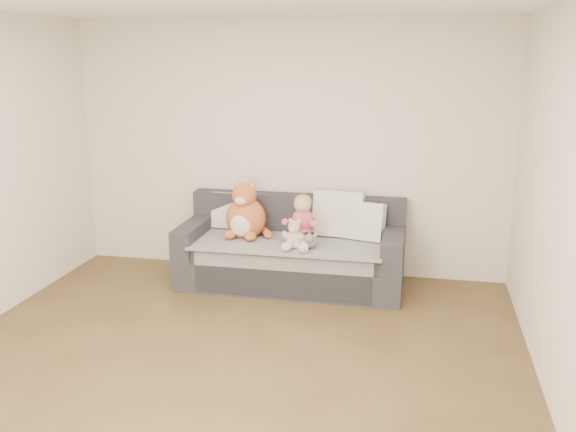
% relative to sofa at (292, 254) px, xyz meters
% --- Properties ---
extents(room_shell, '(5.00, 5.00, 5.00)m').
position_rel_sofa_xyz_m(room_shell, '(-0.13, -1.64, 0.99)').
color(room_shell, brown).
rests_on(room_shell, ground).
extents(sofa, '(2.20, 0.94, 0.85)m').
position_rel_sofa_xyz_m(sofa, '(0.00, 0.00, 0.00)').
color(sofa, '#2D2D33').
rests_on(sofa, ground).
extents(cushion_left, '(0.42, 0.21, 0.39)m').
position_rel_sofa_xyz_m(cushion_left, '(-0.70, 0.26, 0.35)').
color(cushion_left, silver).
rests_on(cushion_left, sofa).
extents(cushion_right_back, '(0.51, 0.26, 0.47)m').
position_rel_sofa_xyz_m(cushion_right_back, '(0.43, 0.19, 0.39)').
color(cushion_right_back, silver).
rests_on(cushion_right_back, sofa).
extents(cushion_right_front, '(0.44, 0.28, 0.39)m').
position_rel_sofa_xyz_m(cushion_right_front, '(0.70, 0.11, 0.35)').
color(cushion_right_front, silver).
rests_on(cushion_right_front, sofa).
extents(toddler, '(0.34, 0.49, 0.48)m').
position_rel_sofa_xyz_m(toddler, '(0.13, -0.15, 0.36)').
color(toddler, '#C7465C').
rests_on(toddler, sofa).
extents(plush_cat, '(0.49, 0.41, 0.61)m').
position_rel_sofa_xyz_m(plush_cat, '(-0.47, -0.03, 0.39)').
color(plush_cat, '#AC4C26').
rests_on(plush_cat, sofa).
extents(teddy_bear, '(0.22, 0.17, 0.28)m').
position_rel_sofa_xyz_m(teddy_bear, '(0.08, -0.28, 0.28)').
color(teddy_bear, '#C3B187').
rests_on(teddy_bear, sofa).
extents(plush_cow, '(0.14, 0.22, 0.18)m').
position_rel_sofa_xyz_m(plush_cow, '(0.23, -0.29, 0.24)').
color(plush_cow, white).
rests_on(plush_cow, sofa).
extents(sippy_cup, '(0.11, 0.09, 0.12)m').
position_rel_sofa_xyz_m(sippy_cup, '(0.07, -0.26, 0.23)').
color(sippy_cup, '#6B3694').
rests_on(sippy_cup, sofa).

